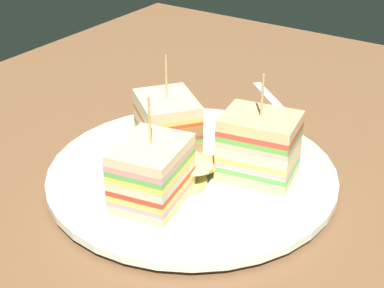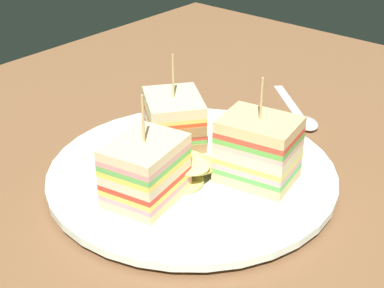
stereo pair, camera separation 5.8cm
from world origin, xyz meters
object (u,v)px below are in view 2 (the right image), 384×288
(sandwich_wedge_2, at_px, (258,150))
(chip_pile, at_px, (189,168))
(spoon, at_px, (302,118))
(sandwich_wedge_1, at_px, (143,169))
(sandwich_wedge_0, at_px, (174,119))
(plate, at_px, (192,174))

(sandwich_wedge_2, height_order, chip_pile, sandwich_wedge_2)
(sandwich_wedge_2, bearing_deg, spoon, -84.64)
(sandwich_wedge_1, bearing_deg, spoon, -13.88)
(sandwich_wedge_0, relative_size, chip_pile, 1.33)
(sandwich_wedge_2, bearing_deg, plate, 14.77)
(sandwich_wedge_1, bearing_deg, sandwich_wedge_2, -44.14)
(plate, relative_size, sandwich_wedge_0, 2.92)
(sandwich_wedge_1, xyz_separation_m, sandwich_wedge_2, (-0.09, 0.06, 0.00))
(sandwich_wedge_0, xyz_separation_m, sandwich_wedge_2, (0.01, 0.12, 0.01))
(spoon, bearing_deg, chip_pile, -50.52)
(sandwich_wedge_2, height_order, spoon, sandwich_wedge_2)
(plate, height_order, spoon, plate)
(sandwich_wedge_1, bearing_deg, sandwich_wedge_0, 17.20)
(sandwich_wedge_0, distance_m, chip_pile, 0.08)
(chip_pile, distance_m, spoon, 0.21)
(sandwich_wedge_0, height_order, spoon, sandwich_wedge_0)
(plate, xyz_separation_m, chip_pile, (0.01, 0.01, 0.02))
(plate, relative_size, spoon, 2.42)
(sandwich_wedge_1, relative_size, sandwich_wedge_2, 0.98)
(plate, xyz_separation_m, sandwich_wedge_0, (-0.04, -0.06, 0.03))
(sandwich_wedge_0, height_order, sandwich_wedge_2, sandwich_wedge_2)
(sandwich_wedge_2, relative_size, spoon, 0.89)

